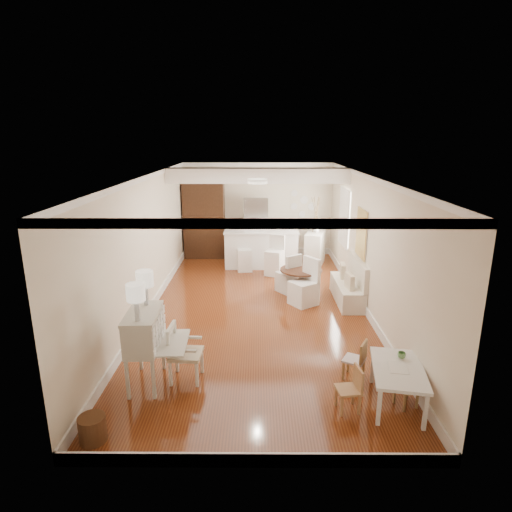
{
  "coord_description": "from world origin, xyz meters",
  "views": [
    {
      "loc": [
        0.01,
        -8.43,
        3.54
      ],
      "look_at": [
        -0.03,
        0.3,
        1.1
      ],
      "focal_mm": 30.0,
      "sensor_mm": 36.0,
      "label": 1
    }
  ],
  "objects_px": {
    "slip_chair_near": "(304,282)",
    "fridge": "(268,228)",
    "secretary_bureau": "(145,348)",
    "breakfast_counter": "(261,249)",
    "wicker_basket": "(92,429)",
    "kids_chair_a": "(348,389)",
    "pantry_cabinet": "(204,219)",
    "gustavian_armchair": "(186,353)",
    "bar_stool_right": "(275,256)",
    "bar_stool_left": "(245,254)",
    "sideboard": "(315,249)",
    "slip_chair_far": "(288,273)",
    "kids_chair_b": "(354,359)",
    "dining_table": "(301,283)",
    "kids_table": "(397,386)",
    "kids_chair_c": "(407,388)"
  },
  "relations": [
    {
      "from": "breakfast_counter",
      "to": "dining_table",
      "type": "bearing_deg",
      "value": -68.86
    },
    {
      "from": "gustavian_armchair",
      "to": "wicker_basket",
      "type": "height_order",
      "value": "gustavian_armchair"
    },
    {
      "from": "wicker_basket",
      "to": "fridge",
      "type": "distance_m",
      "value": 8.56
    },
    {
      "from": "wicker_basket",
      "to": "breakfast_counter",
      "type": "relative_size",
      "value": 0.16
    },
    {
      "from": "wicker_basket",
      "to": "slip_chair_near",
      "type": "bearing_deg",
      "value": 55.82
    },
    {
      "from": "dining_table",
      "to": "slip_chair_far",
      "type": "bearing_deg",
      "value": 130.42
    },
    {
      "from": "bar_stool_left",
      "to": "sideboard",
      "type": "distance_m",
      "value": 2.06
    },
    {
      "from": "sideboard",
      "to": "breakfast_counter",
      "type": "bearing_deg",
      "value": -154.91
    },
    {
      "from": "slip_chair_near",
      "to": "bar_stool_right",
      "type": "relative_size",
      "value": 0.97
    },
    {
      "from": "fridge",
      "to": "kids_chair_a",
      "type": "bearing_deg",
      "value": -83.17
    },
    {
      "from": "kids_chair_a",
      "to": "slip_chair_far",
      "type": "distance_m",
      "value": 4.59
    },
    {
      "from": "kids_chair_a",
      "to": "slip_chair_far",
      "type": "bearing_deg",
      "value": 178.17
    },
    {
      "from": "bar_stool_left",
      "to": "sideboard",
      "type": "xyz_separation_m",
      "value": [
        1.98,
        0.58,
        -0.01
      ]
    },
    {
      "from": "secretary_bureau",
      "to": "breakfast_counter",
      "type": "distance_m",
      "value": 6.16
    },
    {
      "from": "wicker_basket",
      "to": "kids_chair_b",
      "type": "distance_m",
      "value": 3.72
    },
    {
      "from": "secretary_bureau",
      "to": "slip_chair_far",
      "type": "xyz_separation_m",
      "value": [
        2.35,
        3.93,
        -0.11
      ]
    },
    {
      "from": "breakfast_counter",
      "to": "bar_stool_left",
      "type": "bearing_deg",
      "value": -141.67
    },
    {
      "from": "gustavian_armchair",
      "to": "pantry_cabinet",
      "type": "bearing_deg",
      "value": 7.92
    },
    {
      "from": "breakfast_counter",
      "to": "sideboard",
      "type": "relative_size",
      "value": 2.06
    },
    {
      "from": "gustavian_armchair",
      "to": "bar_stool_left",
      "type": "xyz_separation_m",
      "value": [
        0.71,
        5.44,
        0.05
      ]
    },
    {
      "from": "slip_chair_near",
      "to": "breakfast_counter",
      "type": "distance_m",
      "value": 2.94
    },
    {
      "from": "gustavian_armchair",
      "to": "bar_stool_right",
      "type": "bearing_deg",
      "value": -13.09
    },
    {
      "from": "wicker_basket",
      "to": "pantry_cabinet",
      "type": "distance_m",
      "value": 8.32
    },
    {
      "from": "slip_chair_near",
      "to": "fridge",
      "type": "xyz_separation_m",
      "value": [
        -0.7,
        3.85,
        0.39
      ]
    },
    {
      "from": "slip_chair_near",
      "to": "fridge",
      "type": "bearing_deg",
      "value": 155.26
    },
    {
      "from": "secretary_bureau",
      "to": "kids_chair_a",
      "type": "height_order",
      "value": "secretary_bureau"
    },
    {
      "from": "gustavian_armchair",
      "to": "sideboard",
      "type": "relative_size",
      "value": 0.88
    },
    {
      "from": "kids_chair_c",
      "to": "breakfast_counter",
      "type": "bearing_deg",
      "value": 85.48
    },
    {
      "from": "dining_table",
      "to": "sideboard",
      "type": "xyz_separation_m",
      "value": [
        0.64,
        2.52,
        0.15
      ]
    },
    {
      "from": "sideboard",
      "to": "slip_chair_far",
      "type": "bearing_deg",
      "value": -95.71
    },
    {
      "from": "kids_chair_b",
      "to": "sideboard",
      "type": "height_order",
      "value": "sideboard"
    },
    {
      "from": "kids_chair_b",
      "to": "bar_stool_right",
      "type": "relative_size",
      "value": 0.6
    },
    {
      "from": "breakfast_counter",
      "to": "fridge",
      "type": "distance_m",
      "value": 1.14
    },
    {
      "from": "slip_chair_near",
      "to": "gustavian_armchair",
      "type": "bearing_deg",
      "value": -69.48
    },
    {
      "from": "kids_chair_b",
      "to": "sideboard",
      "type": "relative_size",
      "value": 0.63
    },
    {
      "from": "slip_chair_near",
      "to": "pantry_cabinet",
      "type": "xyz_separation_m",
      "value": [
        -2.6,
        3.88,
        0.64
      ]
    },
    {
      "from": "kids_chair_b",
      "to": "kids_chair_c",
      "type": "distance_m",
      "value": 0.9
    },
    {
      "from": "kids_table",
      "to": "bar_stool_right",
      "type": "distance_m",
      "value": 5.88
    },
    {
      "from": "kids_table",
      "to": "fridge",
      "type": "distance_m",
      "value": 7.66
    },
    {
      "from": "gustavian_armchair",
      "to": "bar_stool_right",
      "type": "relative_size",
      "value": 0.83
    },
    {
      "from": "fridge",
      "to": "sideboard",
      "type": "relative_size",
      "value": 1.81
    },
    {
      "from": "gustavian_armchair",
      "to": "breakfast_counter",
      "type": "height_order",
      "value": "breakfast_counter"
    },
    {
      "from": "kids_chair_b",
      "to": "fridge",
      "type": "distance_m",
      "value": 6.92
    },
    {
      "from": "kids_chair_a",
      "to": "slip_chair_near",
      "type": "bearing_deg",
      "value": 175.27
    },
    {
      "from": "kids_chair_a",
      "to": "pantry_cabinet",
      "type": "relative_size",
      "value": 0.27
    },
    {
      "from": "secretary_bureau",
      "to": "breakfast_counter",
      "type": "relative_size",
      "value": 0.56
    },
    {
      "from": "kids_chair_a",
      "to": "sideboard",
      "type": "xyz_separation_m",
      "value": [
        0.42,
        6.77,
        0.16
      ]
    },
    {
      "from": "kids_table",
      "to": "pantry_cabinet",
      "type": "distance_m",
      "value": 8.31
    },
    {
      "from": "bar_stool_right",
      "to": "sideboard",
      "type": "distance_m",
      "value": 1.52
    },
    {
      "from": "kids_chair_a",
      "to": "dining_table",
      "type": "height_order",
      "value": "dining_table"
    }
  ]
}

